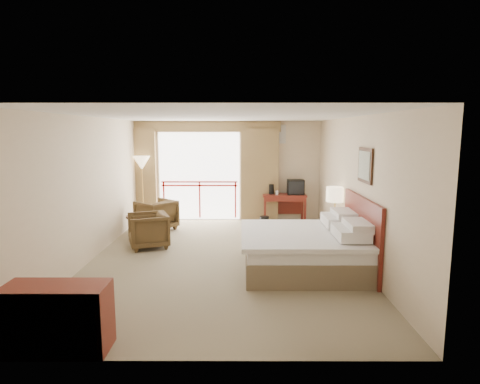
{
  "coord_description": "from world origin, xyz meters",
  "views": [
    {
      "loc": [
        0.35,
        -7.46,
        2.43
      ],
      "look_at": [
        0.33,
        0.4,
        1.23
      ],
      "focal_mm": 30.0,
      "sensor_mm": 36.0,
      "label": 1
    }
  ],
  "objects_px": {
    "nightstand": "(334,232)",
    "desk": "(284,200)",
    "bed": "(306,248)",
    "side_table": "(138,224)",
    "armchair_far": "(157,230)",
    "tv": "(296,187)",
    "table_lamp": "(335,195)",
    "dresser": "(57,318)",
    "floor_lamp": "(142,165)",
    "wastebasket": "(264,222)",
    "armchair_near": "(149,247)"
  },
  "relations": [
    {
      "from": "nightstand",
      "to": "desk",
      "type": "height_order",
      "value": "desk"
    },
    {
      "from": "bed",
      "to": "side_table",
      "type": "relative_size",
      "value": 3.73
    },
    {
      "from": "nightstand",
      "to": "armchair_far",
      "type": "bearing_deg",
      "value": 158.06
    },
    {
      "from": "tv",
      "to": "armchair_far",
      "type": "height_order",
      "value": "tv"
    },
    {
      "from": "nightstand",
      "to": "bed",
      "type": "bearing_deg",
      "value": -123.24
    },
    {
      "from": "nightstand",
      "to": "table_lamp",
      "type": "height_order",
      "value": "table_lamp"
    },
    {
      "from": "tv",
      "to": "dresser",
      "type": "xyz_separation_m",
      "value": [
        -3.5,
        -6.45,
        -0.57
      ]
    },
    {
      "from": "side_table",
      "to": "table_lamp",
      "type": "bearing_deg",
      "value": -3.8
    },
    {
      "from": "desk",
      "to": "side_table",
      "type": "xyz_separation_m",
      "value": [
        -3.45,
        -1.97,
        -0.2
      ]
    },
    {
      "from": "floor_lamp",
      "to": "tv",
      "type": "bearing_deg",
      "value": 0.82
    },
    {
      "from": "table_lamp",
      "to": "wastebasket",
      "type": "bearing_deg",
      "value": 132.7
    },
    {
      "from": "bed",
      "to": "armchair_far",
      "type": "distance_m",
      "value": 4.35
    },
    {
      "from": "desk",
      "to": "wastebasket",
      "type": "distance_m",
      "value": 1.02
    },
    {
      "from": "nightstand",
      "to": "tv",
      "type": "distance_m",
      "value": 2.41
    },
    {
      "from": "armchair_far",
      "to": "dresser",
      "type": "bearing_deg",
      "value": 41.51
    },
    {
      "from": "armchair_near",
      "to": "desk",
      "type": "bearing_deg",
      "value": 108.39
    },
    {
      "from": "armchair_far",
      "to": "armchair_near",
      "type": "distance_m",
      "value": 1.52
    },
    {
      "from": "nightstand",
      "to": "wastebasket",
      "type": "bearing_deg",
      "value": 127.99
    },
    {
      "from": "table_lamp",
      "to": "floor_lamp",
      "type": "xyz_separation_m",
      "value": [
        -4.63,
        2.14,
        0.45
      ]
    },
    {
      "from": "bed",
      "to": "armchair_far",
      "type": "bearing_deg",
      "value": 138.68
    },
    {
      "from": "armchair_far",
      "to": "floor_lamp",
      "type": "height_order",
      "value": "floor_lamp"
    },
    {
      "from": "bed",
      "to": "floor_lamp",
      "type": "relative_size",
      "value": 1.19
    },
    {
      "from": "bed",
      "to": "nightstand",
      "type": "relative_size",
      "value": 3.77
    },
    {
      "from": "nightstand",
      "to": "armchair_near",
      "type": "height_order",
      "value": "nightstand"
    },
    {
      "from": "wastebasket",
      "to": "side_table",
      "type": "xyz_separation_m",
      "value": [
        -2.89,
        -1.25,
        0.25
      ]
    },
    {
      "from": "armchair_near",
      "to": "armchair_far",
      "type": "bearing_deg",
      "value": 165.6
    },
    {
      "from": "wastebasket",
      "to": "armchair_far",
      "type": "xyz_separation_m",
      "value": [
        -2.7,
        -0.24,
        -0.14
      ]
    },
    {
      "from": "table_lamp",
      "to": "armchair_far",
      "type": "distance_m",
      "value": 4.44
    },
    {
      "from": "wastebasket",
      "to": "armchair_far",
      "type": "distance_m",
      "value": 2.71
    },
    {
      "from": "table_lamp",
      "to": "armchair_far",
      "type": "xyz_separation_m",
      "value": [
        -4.11,
        1.3,
        -1.09
      ]
    },
    {
      "from": "nightstand",
      "to": "tv",
      "type": "relative_size",
      "value": 1.29
    },
    {
      "from": "table_lamp",
      "to": "desk",
      "type": "relative_size",
      "value": 0.58
    },
    {
      "from": "armchair_near",
      "to": "floor_lamp",
      "type": "relative_size",
      "value": 0.45
    },
    {
      "from": "table_lamp",
      "to": "dresser",
      "type": "height_order",
      "value": "table_lamp"
    },
    {
      "from": "nightstand",
      "to": "desk",
      "type": "xyz_separation_m",
      "value": [
        -0.85,
        2.3,
        0.3
      ]
    },
    {
      "from": "bed",
      "to": "side_table",
      "type": "xyz_separation_m",
      "value": [
        -3.44,
        1.85,
        0.01
      ]
    },
    {
      "from": "floor_lamp",
      "to": "dresser",
      "type": "height_order",
      "value": "floor_lamp"
    },
    {
      "from": "desk",
      "to": "tv",
      "type": "relative_size",
      "value": 2.63
    },
    {
      "from": "table_lamp",
      "to": "armchair_far",
      "type": "height_order",
      "value": "table_lamp"
    },
    {
      "from": "armchair_near",
      "to": "side_table",
      "type": "height_order",
      "value": "side_table"
    },
    {
      "from": "desk",
      "to": "tv",
      "type": "xyz_separation_m",
      "value": [
        0.3,
        -0.06,
        0.36
      ]
    },
    {
      "from": "desk",
      "to": "armchair_far",
      "type": "bearing_deg",
      "value": -165.87
    },
    {
      "from": "tv",
      "to": "armchair_near",
      "type": "height_order",
      "value": "tv"
    },
    {
      "from": "nightstand",
      "to": "dresser",
      "type": "height_order",
      "value": "dresser"
    },
    {
      "from": "bed",
      "to": "armchair_far",
      "type": "height_order",
      "value": "bed"
    },
    {
      "from": "armchair_near",
      "to": "dresser",
      "type": "distance_m",
      "value": 4.06
    },
    {
      "from": "armchair_far",
      "to": "floor_lamp",
      "type": "bearing_deg",
      "value": -107.26
    },
    {
      "from": "armchair_near",
      "to": "floor_lamp",
      "type": "bearing_deg",
      "value": 175.97
    },
    {
      "from": "armchair_near",
      "to": "bed",
      "type": "bearing_deg",
      "value": 46.51
    },
    {
      "from": "desk",
      "to": "armchair_far",
      "type": "xyz_separation_m",
      "value": [
        -3.26,
        -0.96,
        -0.59
      ]
    }
  ]
}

